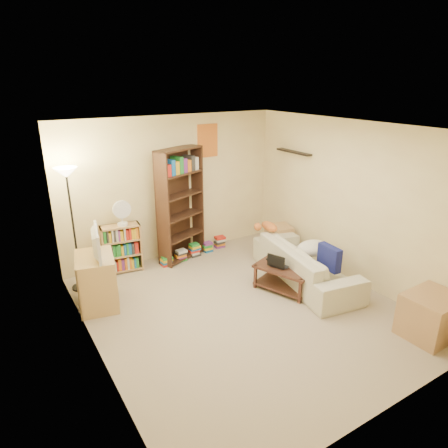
{
  "coord_description": "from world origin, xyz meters",
  "views": [
    {
      "loc": [
        -2.8,
        -4.01,
        3.06
      ],
      "look_at": [
        0.09,
        0.67,
        1.05
      ],
      "focal_mm": 32.0,
      "sensor_mm": 36.0,
      "label": 1
    }
  ],
  "objects_px": {
    "tabby_cat": "(267,227)",
    "side_table": "(279,238)",
    "laptop": "(280,265)",
    "floor_lamp": "(69,194)",
    "coffee_table": "(284,276)",
    "short_bookshelf": "(122,248)",
    "mug": "(303,268)",
    "tall_bookshelf": "(180,202)",
    "desk_fan": "(122,212)",
    "television": "(92,243)",
    "tv_stand": "(97,281)",
    "sofa": "(305,263)",
    "end_cabinet": "(431,315)"
  },
  "relations": [
    {
      "from": "tall_bookshelf",
      "to": "tv_stand",
      "type": "bearing_deg",
      "value": -176.17
    },
    {
      "from": "mug",
      "to": "short_bookshelf",
      "type": "relative_size",
      "value": 0.14
    },
    {
      "from": "short_bookshelf",
      "to": "desk_fan",
      "type": "relative_size",
      "value": 1.92
    },
    {
      "from": "sofa",
      "to": "mug",
      "type": "xyz_separation_m",
      "value": [
        -0.32,
        -0.28,
        0.12
      ]
    },
    {
      "from": "tv_stand",
      "to": "end_cabinet",
      "type": "height_order",
      "value": "tv_stand"
    },
    {
      "from": "tabby_cat",
      "to": "tv_stand",
      "type": "xyz_separation_m",
      "value": [
        -2.87,
        0.16,
        -0.31
      ]
    },
    {
      "from": "laptop",
      "to": "floor_lamp",
      "type": "distance_m",
      "value": 3.26
    },
    {
      "from": "coffee_table",
      "to": "mug",
      "type": "height_order",
      "value": "mug"
    },
    {
      "from": "laptop",
      "to": "floor_lamp",
      "type": "bearing_deg",
      "value": 28.2
    },
    {
      "from": "laptop",
      "to": "tall_bookshelf",
      "type": "relative_size",
      "value": 0.18
    },
    {
      "from": "tv_stand",
      "to": "desk_fan",
      "type": "xyz_separation_m",
      "value": [
        0.69,
        0.83,
        0.67
      ]
    },
    {
      "from": "tabby_cat",
      "to": "tall_bookshelf",
      "type": "bearing_deg",
      "value": 139.4
    },
    {
      "from": "desk_fan",
      "to": "floor_lamp",
      "type": "distance_m",
      "value": 0.94
    },
    {
      "from": "desk_fan",
      "to": "end_cabinet",
      "type": "bearing_deg",
      "value": -54.59
    },
    {
      "from": "short_bookshelf",
      "to": "end_cabinet",
      "type": "height_order",
      "value": "short_bookshelf"
    },
    {
      "from": "laptop",
      "to": "short_bookshelf",
      "type": "bearing_deg",
      "value": 15.18
    },
    {
      "from": "tabby_cat",
      "to": "end_cabinet",
      "type": "xyz_separation_m",
      "value": [
        0.48,
        -2.74,
        -0.41
      ]
    },
    {
      "from": "tall_bookshelf",
      "to": "floor_lamp",
      "type": "height_order",
      "value": "tall_bookshelf"
    },
    {
      "from": "side_table",
      "to": "end_cabinet",
      "type": "xyz_separation_m",
      "value": [
        -0.07,
        -3.08,
        0.04
      ]
    },
    {
      "from": "laptop",
      "to": "tall_bookshelf",
      "type": "height_order",
      "value": "tall_bookshelf"
    },
    {
      "from": "coffee_table",
      "to": "tall_bookshelf",
      "type": "relative_size",
      "value": 0.49
    },
    {
      "from": "mug",
      "to": "short_bookshelf",
      "type": "bearing_deg",
      "value": 133.44
    },
    {
      "from": "sofa",
      "to": "side_table",
      "type": "distance_m",
      "value": 1.24
    },
    {
      "from": "tv_stand",
      "to": "television",
      "type": "relative_size",
      "value": 1.08
    },
    {
      "from": "coffee_table",
      "to": "short_bookshelf",
      "type": "height_order",
      "value": "short_bookshelf"
    },
    {
      "from": "tabby_cat",
      "to": "coffee_table",
      "type": "xyz_separation_m",
      "value": [
        -0.35,
        -0.89,
        -0.45
      ]
    },
    {
      "from": "coffee_table",
      "to": "floor_lamp",
      "type": "bearing_deg",
      "value": 126.08
    },
    {
      "from": "tv_stand",
      "to": "side_table",
      "type": "distance_m",
      "value": 3.43
    },
    {
      "from": "mug",
      "to": "floor_lamp",
      "type": "height_order",
      "value": "floor_lamp"
    },
    {
      "from": "tv_stand",
      "to": "television",
      "type": "xyz_separation_m",
      "value": [
        0.0,
        0.0,
        0.58
      ]
    },
    {
      "from": "coffee_table",
      "to": "television",
      "type": "distance_m",
      "value": 2.83
    },
    {
      "from": "tv_stand",
      "to": "desk_fan",
      "type": "relative_size",
      "value": 1.79
    },
    {
      "from": "coffee_table",
      "to": "side_table",
      "type": "relative_size",
      "value": 2.02
    },
    {
      "from": "tabby_cat",
      "to": "floor_lamp",
      "type": "xyz_separation_m",
      "value": [
        -2.97,
        0.81,
        0.82
      ]
    },
    {
      "from": "tv_stand",
      "to": "end_cabinet",
      "type": "xyz_separation_m",
      "value": [
        3.35,
        -2.9,
        -0.1
      ]
    },
    {
      "from": "sofa",
      "to": "coffee_table",
      "type": "height_order",
      "value": "sofa"
    },
    {
      "from": "mug",
      "to": "side_table",
      "type": "distance_m",
      "value": 1.64
    },
    {
      "from": "mug",
      "to": "tv_stand",
      "type": "bearing_deg",
      "value": 154.56
    },
    {
      "from": "tabby_cat",
      "to": "floor_lamp",
      "type": "relative_size",
      "value": 0.25
    },
    {
      "from": "mug",
      "to": "short_bookshelf",
      "type": "xyz_separation_m",
      "value": [
        -2.04,
        2.15,
        -0.02
      ]
    },
    {
      "from": "short_bookshelf",
      "to": "television",
      "type": "bearing_deg",
      "value": -118.79
    },
    {
      "from": "tabby_cat",
      "to": "coffee_table",
      "type": "relative_size",
      "value": 0.49
    },
    {
      "from": "mug",
      "to": "desk_fan",
      "type": "xyz_separation_m",
      "value": [
        -1.99,
        2.11,
        0.62
      ]
    },
    {
      "from": "tv_stand",
      "to": "tall_bookshelf",
      "type": "relative_size",
      "value": 0.38
    },
    {
      "from": "tabby_cat",
      "to": "side_table",
      "type": "distance_m",
      "value": 0.78
    },
    {
      "from": "coffee_table",
      "to": "mug",
      "type": "xyz_separation_m",
      "value": [
        0.16,
        -0.22,
        0.19
      ]
    },
    {
      "from": "tv_stand",
      "to": "floor_lamp",
      "type": "height_order",
      "value": "floor_lamp"
    },
    {
      "from": "television",
      "to": "end_cabinet",
      "type": "relative_size",
      "value": 1.05
    },
    {
      "from": "sofa",
      "to": "side_table",
      "type": "xyz_separation_m",
      "value": [
        0.41,
        1.17,
        -0.06
      ]
    },
    {
      "from": "short_bookshelf",
      "to": "end_cabinet",
      "type": "xyz_separation_m",
      "value": [
        2.7,
        -3.78,
        -0.13
      ]
    }
  ]
}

